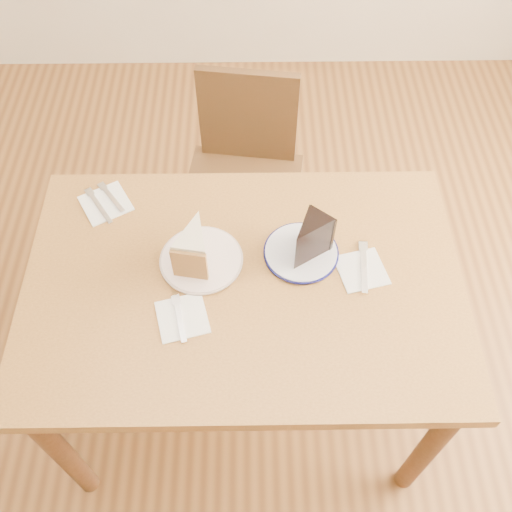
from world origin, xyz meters
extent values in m
plane|color=#492B13|center=(0.00, 0.00, 0.00)|extent=(4.00, 4.00, 0.00)
cube|color=brown|center=(0.00, 0.00, 0.73)|extent=(1.20, 0.80, 0.04)
cylinder|color=#392011|center=(-0.54, -0.34, 0.35)|extent=(0.06, 0.06, 0.71)
cylinder|color=#392011|center=(0.54, -0.34, 0.35)|extent=(0.06, 0.06, 0.71)
cylinder|color=#392011|center=(-0.54, 0.34, 0.35)|extent=(0.06, 0.06, 0.71)
cylinder|color=#392011|center=(0.54, 0.34, 0.35)|extent=(0.06, 0.06, 0.71)
cube|color=black|center=(-0.01, 0.57, 0.45)|extent=(0.48, 0.48, 0.04)
cylinder|color=black|center=(0.19, 0.73, 0.22)|extent=(0.04, 0.04, 0.43)
cylinder|color=black|center=(-0.16, 0.78, 0.22)|extent=(0.04, 0.04, 0.43)
cylinder|color=black|center=(0.14, 0.37, 0.22)|extent=(0.04, 0.04, 0.43)
cylinder|color=black|center=(-0.22, 0.42, 0.22)|extent=(0.04, 0.04, 0.43)
cube|color=black|center=(0.02, 0.76, 0.67)|extent=(0.36, 0.08, 0.38)
cylinder|color=white|center=(-0.12, 0.07, 0.76)|extent=(0.22, 0.22, 0.01)
cylinder|color=white|center=(0.16, 0.09, 0.76)|extent=(0.20, 0.20, 0.01)
cube|color=white|center=(-0.16, -0.11, 0.75)|extent=(0.15, 0.15, 0.00)
cube|color=white|center=(0.33, 0.03, 0.75)|extent=(0.15, 0.15, 0.00)
cube|color=white|center=(-0.41, 0.28, 0.75)|extent=(0.18, 0.18, 0.00)
cube|color=silver|center=(-0.17, -0.12, 0.76)|extent=(0.05, 0.14, 0.00)
cube|color=silver|center=(0.33, 0.04, 0.76)|extent=(0.03, 0.17, 0.00)
cube|color=silver|center=(-0.40, 0.30, 0.76)|extent=(0.10, 0.12, 0.00)
cube|color=white|center=(-0.43, 0.27, 0.76)|extent=(0.10, 0.14, 0.00)
camera|label=1|loc=(0.02, -0.84, 2.05)|focal=40.00mm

